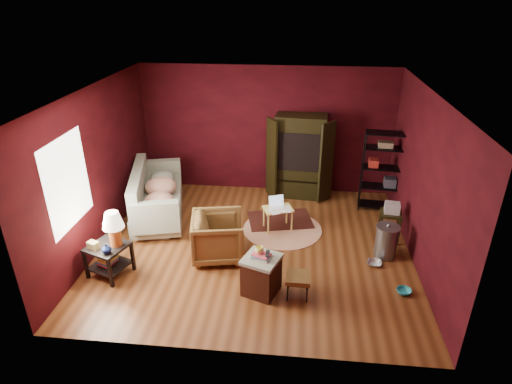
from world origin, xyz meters
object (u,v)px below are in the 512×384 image
Objects in this scene: side_table at (111,238)px; wire_shelving at (383,168)px; hamper at (261,274)px; armchair at (218,235)px; sofa at (156,199)px; tv_armoire at (300,155)px; laptop_desk at (278,210)px.

wire_shelving is (4.62, 2.76, 0.25)m from side_table.
hamper is 0.43× the size of wire_shelving.
side_table is at bearing 101.76° from armchair.
side_table is 2.45m from hamper.
hamper is at bearing -141.82° from sofa.
wire_shelving reaches higher than armchair.
sofa is at bearing -150.99° from tv_armoire.
armchair is at bearing 22.21° from side_table.
tv_armoire reaches higher than sofa.
wire_shelving is at bearing -65.59° from armchair.
hamper is 1.08× the size of laptop_desk.
tv_armoire reaches higher than hamper.
hamper is at bearing -5.43° from side_table.
sofa is at bearing 152.89° from laptop_desk.
sofa is 1.71× the size of side_table.
wire_shelving is at bearing 53.57° from hamper.
tv_armoire reaches higher than armchair.
sofa is 3.21m from hamper.
sofa is at bearing 38.45° from armchair.
sofa is at bearing -165.06° from wire_shelving.
tv_armoire reaches higher than side_table.
side_table is 3.07m from laptop_desk.
wire_shelving is at bearing 30.85° from side_table.
hamper is 0.39× the size of tv_armoire.
sofa is 1.14× the size of wire_shelving.
laptop_desk is 2.39m from wire_shelving.
side_table reaches higher than laptop_desk.
armchair is at bearing -139.63° from sofa.
sofa reaches higher than laptop_desk.
hamper is (2.41, -0.23, -0.35)m from side_table.
hamper is 3.57m from tv_armoire.
armchair is 3.72m from wire_shelving.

